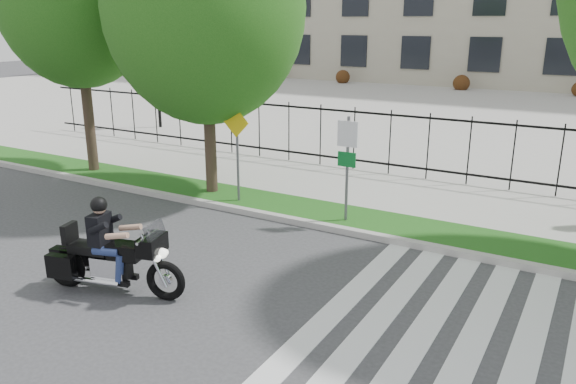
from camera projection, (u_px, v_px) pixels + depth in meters
The scene contains 12 objects.
ground at pixel (207, 297), 10.02m from camera, with size 120.00×120.00×0.00m, color #38373A.
curb at pixel (313, 224), 13.40m from camera, with size 60.00×0.20×0.15m, color #A8A59E.
grass_verge at pixel (329, 214), 14.11m from camera, with size 60.00×1.50×0.15m, color #164812.
sidewalk at pixel (367, 190), 16.18m from camera, with size 60.00×3.50×0.15m, color #A4A099.
plaza at pixel (489, 111), 30.73m from camera, with size 80.00×34.00×0.10m, color #A4A099.
crosswalk_stripes at pixel (486, 379), 7.72m from camera, with size 5.70×8.00×0.01m, color silver, non-canonical shape.
iron_fence at pixel (390, 142), 17.31m from camera, with size 30.00×0.06×2.00m, color black, non-canonical shape.
lamp_post_left at pixel (156, 57), 24.77m from camera, with size 1.06×0.70×4.25m.
street_tree_1 at pixel (205, 8), 14.40m from camera, with size 5.23×5.23×7.92m.
sign_pole_regulatory at pixel (347, 156), 13.02m from camera, with size 0.50×0.09×2.50m.
sign_pole_warning at pixel (237, 142), 14.51m from camera, with size 0.78×0.09×2.49m.
motorcycle_rider at pixel (112, 255), 10.01m from camera, with size 2.77×1.18×2.17m.
Camera 1 is at (5.78, -7.11, 4.72)m, focal length 35.00 mm.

